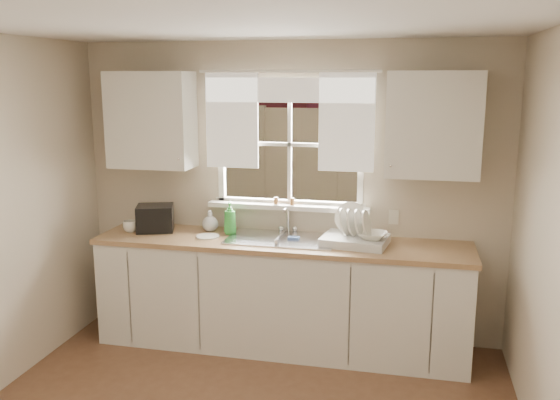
% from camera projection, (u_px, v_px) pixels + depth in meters
% --- Properties ---
extents(room_walls, '(3.62, 4.02, 2.50)m').
position_uv_depth(room_walls, '(207.00, 268.00, 3.05)').
color(room_walls, beige).
rests_on(room_walls, ground).
extents(ceiling, '(3.60, 4.00, 0.02)m').
position_uv_depth(ceiling, '(205.00, 14.00, 2.85)').
color(ceiling, silver).
rests_on(ceiling, room_walls).
extents(window, '(1.38, 0.16, 1.06)m').
position_uv_depth(window, '(289.00, 164.00, 4.97)').
color(window, white).
rests_on(window, room_walls).
extents(curtains, '(1.50, 0.03, 0.81)m').
position_uv_depth(curtains, '(288.00, 111.00, 4.83)').
color(curtains, white).
rests_on(curtains, room_walls).
extents(base_cabinets, '(3.00, 0.62, 0.87)m').
position_uv_depth(base_cabinets, '(281.00, 296.00, 4.88)').
color(base_cabinets, silver).
rests_on(base_cabinets, ground).
extents(countertop, '(3.04, 0.65, 0.04)m').
position_uv_depth(countertop, '(281.00, 243.00, 4.78)').
color(countertop, '#A17A50').
rests_on(countertop, base_cabinets).
extents(upper_cabinet_left, '(0.70, 0.33, 0.80)m').
position_uv_depth(upper_cabinet_left, '(151.00, 120.00, 4.98)').
color(upper_cabinet_left, silver).
rests_on(upper_cabinet_left, room_walls).
extents(upper_cabinet_right, '(0.70, 0.33, 0.80)m').
position_uv_depth(upper_cabinet_right, '(433.00, 125.00, 4.48)').
color(upper_cabinet_right, silver).
rests_on(upper_cabinet_right, room_walls).
extents(wall_outlet, '(0.08, 0.01, 0.12)m').
position_uv_depth(wall_outlet, '(394.00, 217.00, 4.85)').
color(wall_outlet, beige).
rests_on(wall_outlet, room_walls).
extents(sill_jars, '(0.18, 0.04, 0.06)m').
position_uv_depth(sill_jars, '(284.00, 201.00, 4.98)').
color(sill_jars, brown).
rests_on(sill_jars, window).
extents(backyard, '(20.00, 10.00, 6.13)m').
position_uv_depth(backyard, '(395.00, 5.00, 10.57)').
color(backyard, '#335421').
rests_on(backyard, ground).
extents(sink, '(0.88, 0.52, 0.40)m').
position_uv_depth(sink, '(282.00, 248.00, 4.83)').
color(sink, '#B7B7BC').
rests_on(sink, countertop).
extents(dish_rack, '(0.55, 0.44, 0.31)m').
position_uv_depth(dish_rack, '(355.00, 236.00, 4.66)').
color(dish_rack, silver).
rests_on(dish_rack, countertop).
extents(bowl, '(0.25, 0.25, 0.06)m').
position_uv_depth(bowl, '(372.00, 236.00, 4.57)').
color(bowl, white).
rests_on(bowl, dish_rack).
extents(soap_bottle_a, '(0.12, 0.12, 0.28)m').
position_uv_depth(soap_bottle_a, '(230.00, 218.00, 4.95)').
color(soap_bottle_a, green).
rests_on(soap_bottle_a, countertop).
extents(soap_bottle_b, '(0.08, 0.08, 0.16)m').
position_uv_depth(soap_bottle_b, '(230.00, 222.00, 5.03)').
color(soap_bottle_b, blue).
rests_on(soap_bottle_b, countertop).
extents(soap_bottle_c, '(0.15, 0.15, 0.18)m').
position_uv_depth(soap_bottle_c, '(210.00, 221.00, 5.06)').
color(soap_bottle_c, beige).
rests_on(soap_bottle_c, countertop).
extents(saucer, '(0.19, 0.19, 0.01)m').
position_uv_depth(saucer, '(208.00, 236.00, 4.88)').
color(saucer, white).
rests_on(saucer, countertop).
extents(cup, '(0.16, 0.16, 0.10)m').
position_uv_depth(cup, '(130.00, 226.00, 5.03)').
color(cup, white).
rests_on(cup, countertop).
extents(black_appliance, '(0.37, 0.35, 0.22)m').
position_uv_depth(black_appliance, '(155.00, 218.00, 5.07)').
color(black_appliance, black).
rests_on(black_appliance, countertop).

